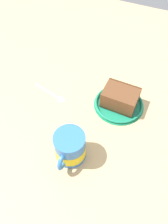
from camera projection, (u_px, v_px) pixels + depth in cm
name	position (u px, v px, depth cm)	size (l,w,h in cm)	color
ground_plane	(88.00, 109.00, 70.56)	(132.67, 132.67, 2.96)	tan
small_plate	(119.00, 104.00, 69.11)	(15.58, 15.58, 1.33)	#1E8C66
cake_slice	(120.00, 97.00, 67.01)	(10.57, 7.90, 5.59)	#472814
tea_mug	(70.00, 148.00, 56.08)	(8.09, 10.58, 9.19)	#3372BF
teaspoon	(56.00, 96.00, 71.46)	(12.72, 4.19, 0.80)	silver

